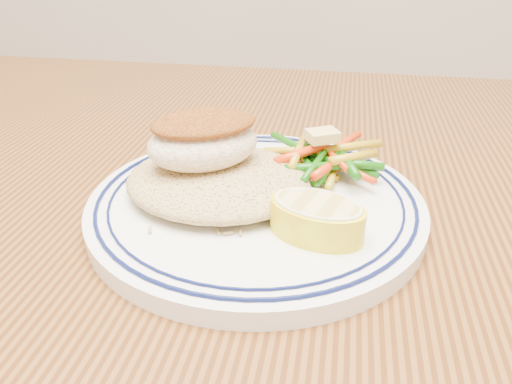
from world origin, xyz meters
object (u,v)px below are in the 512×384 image
object	(u,v)px
vegetable_pile	(322,159)
lemon_wedge	(317,217)
dining_table	(297,306)
plate	(256,203)
rice_pilaf	(219,177)
fish_fillet	(203,139)

from	to	relation	value
vegetable_pile	lemon_wedge	world-z (taller)	vegetable_pile
dining_table	vegetable_pile	world-z (taller)	vegetable_pile
plate	lemon_wedge	distance (m)	0.07
dining_table	vegetable_pile	distance (m)	0.14
rice_pilaf	lemon_wedge	xyz separation A→B (m)	(0.08, -0.05, 0.00)
plate	rice_pilaf	size ratio (longest dim) A/B	1.79
plate	lemon_wedge	xyz separation A→B (m)	(0.05, -0.05, 0.02)
rice_pilaf	lemon_wedge	bearing A→B (deg)	-30.33
dining_table	rice_pilaf	world-z (taller)	rice_pilaf
fish_fillet	vegetable_pile	world-z (taller)	fish_fillet
fish_fillet	lemon_wedge	world-z (taller)	fish_fillet
plate	lemon_wedge	world-z (taller)	lemon_wedge
dining_table	vegetable_pile	bearing A→B (deg)	76.86
fish_fillet	vegetable_pile	size ratio (longest dim) A/B	1.01
plate	dining_table	bearing A→B (deg)	7.54
lemon_wedge	fish_fillet	bearing A→B (deg)	151.17
plate	lemon_wedge	bearing A→B (deg)	-41.44
lemon_wedge	dining_table	bearing A→B (deg)	105.48
plate	fish_fillet	bearing A→B (deg)	170.97
plate	fish_fillet	distance (m)	0.07
fish_fillet	rice_pilaf	bearing A→B (deg)	-17.70
plate	fish_fillet	size ratio (longest dim) A/B	2.47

